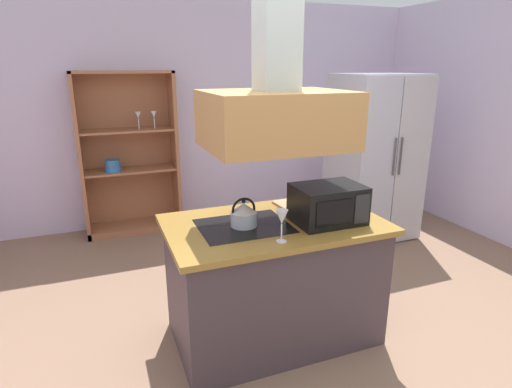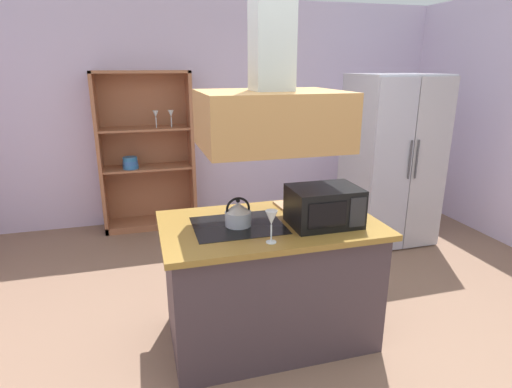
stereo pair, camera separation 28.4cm
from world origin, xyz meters
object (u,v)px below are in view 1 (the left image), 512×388
Objects in this scene: refrigerator at (374,158)px; microwave at (328,204)px; cutting_board at (298,203)px; wine_glass_on_counter at (282,218)px; kettle at (244,214)px; dish_cabinet at (129,163)px.

refrigerator is 4.02× the size of microwave.
cutting_board is 0.43m from microwave.
kettle is at bearing 111.27° from wine_glass_on_counter.
kettle is at bearing -152.98° from cutting_board.
refrigerator is 8.97× the size of wine_glass_on_counter.
refrigerator is at bearing -24.29° from dish_cabinet.
microwave reaches higher than wine_glass_on_counter.
wine_glass_on_counter is at bearing -77.37° from dish_cabinet.
refrigerator reaches higher than microwave.
microwave is at bearing -134.74° from refrigerator.
microwave is at bearing -13.09° from kettle.
cutting_board is at bearing -64.94° from dish_cabinet.
dish_cabinet is 4.08× the size of microwave.
wine_glass_on_counter is at bearing -124.70° from cutting_board.
microwave is (0.56, -0.13, 0.05)m from kettle.
cutting_board is 0.74× the size of microwave.
kettle is 0.62m from cutting_board.
kettle is at bearing 166.91° from microwave.
refrigerator is 5.43× the size of cutting_board.
microwave is at bearing -87.87° from cutting_board.
wine_glass_on_counter is at bearing -138.51° from refrigerator.
microwave is at bearing 24.31° from wine_glass_on_counter.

